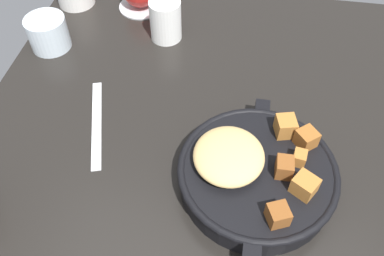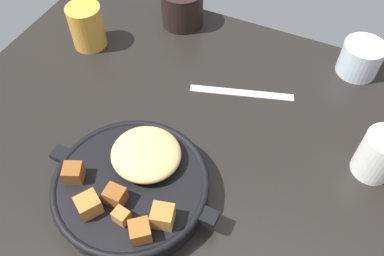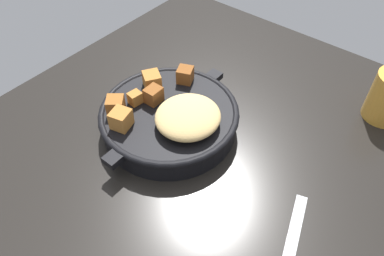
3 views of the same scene
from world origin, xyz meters
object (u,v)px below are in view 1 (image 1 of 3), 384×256
(cast_iron_skillet, at_px, (255,172))
(butter_knife, at_px, (97,123))
(white_creamer_pitcher, at_px, (166,20))
(water_glass_short, at_px, (48,33))

(cast_iron_skillet, height_order, butter_knife, cast_iron_skillet)
(cast_iron_skillet, distance_m, white_creamer_pitcher, 0.39)
(cast_iron_skillet, xyz_separation_m, water_glass_short, (0.26, 0.43, 0.00))
(white_creamer_pitcher, relative_size, water_glass_short, 1.05)
(cast_iron_skillet, relative_size, butter_knife, 1.42)
(white_creamer_pitcher, distance_m, water_glass_short, 0.24)
(cast_iron_skillet, xyz_separation_m, butter_knife, (0.08, 0.27, -0.03))
(white_creamer_pitcher, bearing_deg, butter_knife, 164.14)
(water_glass_short, bearing_deg, white_creamer_pitcher, -73.60)
(cast_iron_skillet, bearing_deg, water_glass_short, 58.60)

